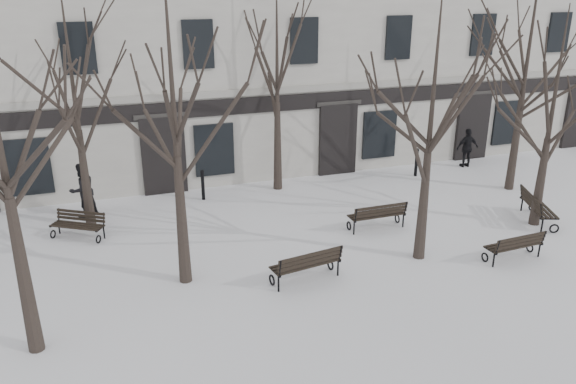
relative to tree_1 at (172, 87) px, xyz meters
name	(u,v)px	position (x,y,z in m)	size (l,w,h in m)	color
ground	(337,274)	(3.93, -1.00, -5.13)	(100.00, 100.00, 0.00)	white
building	(222,29)	(3.93, 11.96, 0.38)	(40.40, 10.20, 11.40)	beige
tree_1	(172,87)	(0.00, 0.00, 0.00)	(5.75, 5.75, 8.21)	black
tree_2	(433,96)	(6.58, -0.84, -0.47)	(5.22, 5.22, 7.46)	black
tree_3	(555,93)	(11.43, 0.01, -0.83)	(4.82, 4.82, 6.89)	black
tree_4	(72,79)	(-2.31, 4.58, -0.38)	(5.33, 5.33, 7.61)	black
tree_5	(277,56)	(4.55, 6.00, -0.14)	(5.59, 5.59, 7.98)	black
tree_6	(531,38)	(12.95, 3.06, 0.49)	(6.29, 6.29, 8.98)	black
bench_1	(307,264)	(3.02, -1.09, -4.61)	(1.97, 0.97, 0.96)	black
bench_2	(515,245)	(9.02, -1.89, -4.66)	(1.76, 0.72, 0.87)	black
bench_3	(78,224)	(-2.66, 3.79, -4.68)	(1.69, 1.38, 0.83)	black
bench_4	(378,215)	(6.35, 1.31, -4.63)	(1.86, 0.68, 0.93)	black
bench_5	(537,206)	(11.60, 0.17, -4.60)	(1.37, 2.04, 0.98)	black
bollard_a	(203,184)	(1.61, 5.77, -4.52)	(0.15, 0.15, 1.14)	black
bollard_b	(416,161)	(10.36, 5.58, -4.50)	(0.15, 0.15, 1.17)	black
pedestrian_b	(86,216)	(-2.47, 5.55, -5.13)	(0.91, 0.71, 1.87)	black
pedestrian_c	(465,167)	(13.05, 5.97, -5.13)	(0.98, 0.41, 1.67)	black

